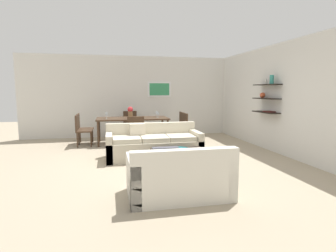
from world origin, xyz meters
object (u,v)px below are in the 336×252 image
Objects in this scene: dining_chair_head at (130,123)px; wine_glass_right_near at (158,114)px; sofa_beige at (153,145)px; dining_table at (133,120)px; coffee_table at (181,162)px; wine_glass_left_near at (106,114)px; dining_chair_right_near at (182,126)px; wine_glass_head at (131,113)px; dining_chair_right_far at (178,124)px; decorative_bowl at (179,150)px; dining_chair_foot at (135,130)px; dining_chair_left_near at (81,128)px; centerpiece_vase at (130,112)px; dining_chair_left_far at (82,126)px; loveseat_white at (179,177)px; wine_glass_right_far at (157,113)px.

dining_chair_head is 5.47× the size of wine_glass_right_near.
dining_table is (-0.31, 1.92, 0.39)m from sofa_beige.
dining_chair_head is (-0.66, 4.00, 0.31)m from coffee_table.
wine_glass_left_near is (-1.50, 0.00, 0.02)m from wine_glass_right_near.
dining_chair_right_near is 5.47× the size of wine_glass_right_near.
wine_glass_head is (-0.66, 3.53, 0.67)m from coffee_table.
wine_glass_head is at bearing 172.15° from dining_chair_right_far.
wine_glass_right_near is (0.44, 1.80, 0.57)m from sofa_beige.
dining_chair_right_near is (0.81, 2.85, 0.09)m from decorative_bowl.
wine_glass_head is at bearing 90.00° from dining_table.
dining_table is at bearing 171.13° from wine_glass_right_near.
dining_chair_head is 1.00× the size of dining_chair_right_near.
dining_chair_right_far is at bearing 61.95° from sofa_beige.
dining_chair_left_near is at bearing 155.31° from dining_chair_foot.
centerpiece_vase reaches higher than dining_table.
wine_glass_left_near reaches higher than dining_chair_left_far.
wine_glass_right_far reaches higher than loveseat_white.
loveseat_white is 1.68× the size of dining_chair_left_near.
loveseat_white reaches higher than dining_table.
dining_chair_foot is at bearing -90.00° from wine_glass_head.
dining_chair_foot is 1.34m from wine_glass_head.
wine_glass_right_far is at bearing 77.92° from sofa_beige.
dining_chair_left_far is at bearing 122.46° from decorative_bowl.
dining_chair_right_far is (1.14, 2.13, 0.21)m from sofa_beige.
wine_glass_right_near is (-0.70, 0.10, 0.36)m from dining_chair_right_near.
dining_chair_head is at bearing 99.33° from coffee_table.
dining_chair_head and dining_chair_foot have the same top height.
dining_chair_right_near is at bearing 74.47° from loveseat_white.
dining_chair_head reaches higher than coffee_table.
dining_chair_right_far is 4.95× the size of wine_glass_right_far.
dining_chair_left_far reaches higher than coffee_table.
wine_glass_right_far is 0.83m from centerpiece_vase.
wine_glass_left_near is at bearing -171.13° from dining_table.
dining_chair_left_far is at bearing 154.79° from wine_glass_left_near.
wine_glass_right_near is at bearing 172.22° from dining_chair_right_near.
dining_chair_head is 1.00× the size of dining_chair_left_far.
dining_chair_right_far reaches higher than coffee_table.
centerpiece_vase is (-0.81, 0.08, 0.07)m from wine_glass_right_near.
coffee_table is 1.18× the size of dining_chair_right_far.
wine_glass_left_near reaches higher than dining_chair_left_near.
dining_chair_left_far is at bearing 143.01° from dining_chair_foot.
loveseat_white is 3.92× the size of decorative_bowl.
dining_chair_foot is (-1.45, -0.67, 0.00)m from dining_chair_right_near.
decorative_bowl is at bearing -105.95° from dining_chair_right_near.
coffee_table is 3.31m from wine_glass_right_far.
dining_table is 2.37× the size of dining_chair_right_far.
dining_chair_right_near is 1.00× the size of dining_chair_left_near.
coffee_table is at bearing -54.08° from dining_chair_left_near.
centerpiece_vase is (-0.06, 0.84, 0.43)m from dining_chair_foot.
wine_glass_head is (-0.75, 0.30, -0.01)m from wine_glass_right_far.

